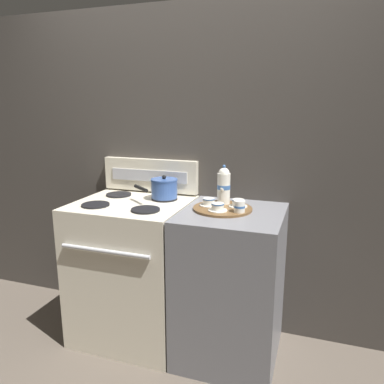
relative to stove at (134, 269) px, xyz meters
name	(u,v)px	position (x,y,z in m)	size (l,w,h in m)	color
ground_plane	(176,340)	(0.30, 0.00, -0.47)	(6.00, 6.00, 0.00)	brown
wall_back	(193,172)	(0.30, 0.35, 0.63)	(6.00, 0.05, 2.20)	#423D38
stove	(134,269)	(0.00, 0.00, 0.00)	(0.72, 0.67, 0.95)	beige
control_panel	(150,175)	(0.00, 0.30, 0.59)	(0.71, 0.05, 0.23)	beige
side_counter	(231,285)	(0.67, 0.00, 0.00)	(0.60, 0.64, 0.94)	slate
saucepan	(164,188)	(0.17, 0.14, 0.54)	(0.27, 0.28, 0.15)	#335193
serving_tray	(223,209)	(0.60, 0.03, 0.47)	(0.36, 0.36, 0.01)	brown
teapot	(224,185)	(0.58, 0.12, 0.60)	(0.08, 0.13, 0.24)	white
teacup_left	(238,203)	(0.69, 0.07, 0.50)	(0.11, 0.11, 0.05)	white
teacup_right	(209,202)	(0.51, 0.04, 0.50)	(0.11, 0.11, 0.05)	white
teacup_front	(218,207)	(0.59, -0.05, 0.50)	(0.11, 0.11, 0.05)	white
creamer_jug	(239,206)	(0.72, -0.04, 0.51)	(0.07, 0.07, 0.07)	white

